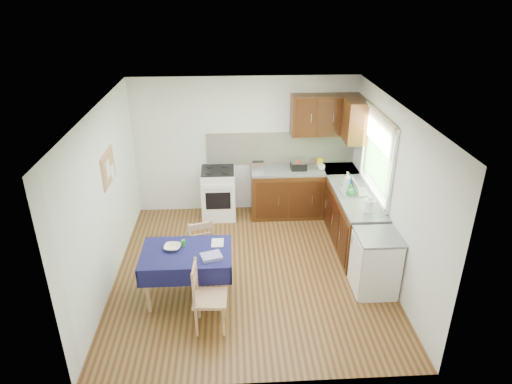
{
  "coord_description": "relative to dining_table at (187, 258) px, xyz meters",
  "views": [
    {
      "loc": [
        -0.25,
        -5.7,
        4.02
      ],
      "look_at": [
        0.09,
        0.16,
        1.24
      ],
      "focal_mm": 32.0,
      "sensor_mm": 36.0,
      "label": 1
    }
  ],
  "objects": [
    {
      "name": "upper_cabinets",
      "position": [
        2.4,
        2.34,
        1.23
      ],
      "size": [
        1.2,
        0.85,
        0.7
      ],
      "color": "#341E09",
      "rests_on": "wall_back"
    },
    {
      "name": "worktop_right",
      "position": [
        2.58,
        1.19,
        0.26
      ],
      "size": [
        0.6,
        1.7,
        0.04
      ],
      "primitive_type": "cube",
      "color": "slate",
      "rests_on": "base_cabinets"
    },
    {
      "name": "chair_far",
      "position": [
        0.13,
        0.58,
        -0.14
      ],
      "size": [
        0.51,
        0.51,
        0.91
      ],
      "rotation": [
        0.0,
        0.0,
        3.45
      ],
      "color": "tan",
      "rests_on": "ground"
    },
    {
      "name": "dish_rack",
      "position": [
        2.58,
        1.31,
        0.31
      ],
      "size": [
        0.44,
        0.33,
        0.21
      ],
      "rotation": [
        0.0,
        0.0,
        -0.08
      ],
      "color": "#95959A",
      "rests_on": "worktop_right"
    },
    {
      "name": "worktop_corner",
      "position": [
        2.58,
        2.34,
        0.26
      ],
      "size": [
        0.6,
        0.6,
        0.04
      ],
      "primitive_type": "cube",
      "color": "slate",
      "rests_on": "base_cabinets"
    },
    {
      "name": "tea_towel",
      "position": [
        0.34,
        -0.17,
        0.13
      ],
      "size": [
        0.31,
        0.27,
        0.05
      ],
      "primitive_type": "cube",
      "rotation": [
        0.0,
        0.0,
        0.3
      ],
      "color": "navy",
      "rests_on": "dining_table"
    },
    {
      "name": "wall_left",
      "position": [
        -1.12,
        0.54,
        0.63
      ],
      "size": [
        0.02,
        4.2,
        2.5
      ],
      "primitive_type": "cube",
      "color": "white",
      "rests_on": "ground"
    },
    {
      "name": "base_cabinets",
      "position": [
        2.23,
        1.8,
        -0.19
      ],
      "size": [
        1.9,
        2.3,
        0.86
      ],
      "color": "#341E09",
      "rests_on": "ground"
    },
    {
      "name": "sandwich_press",
      "position": [
        1.82,
        2.33,
        0.36
      ],
      "size": [
        0.27,
        0.24,
        0.16
      ],
      "rotation": [
        0.0,
        0.0,
        0.16
      ],
      "color": "black",
      "rests_on": "worktop_back"
    },
    {
      "name": "stove",
      "position": [
        0.38,
        2.34,
        -0.16
      ],
      "size": [
        0.6,
        0.61,
        0.92
      ],
      "color": "white",
      "rests_on": "ground"
    },
    {
      "name": "window",
      "position": [
        2.85,
        1.24,
        1.03
      ],
      "size": [
        0.04,
        1.48,
        1.26
      ],
      "color": "#2E5523",
      "rests_on": "wall_right"
    },
    {
      "name": "ceiling",
      "position": [
        0.88,
        0.54,
        1.88
      ],
      "size": [
        4.0,
        4.2,
        0.02
      ],
      "primitive_type": "cube",
      "color": "white",
      "rests_on": "wall_back"
    },
    {
      "name": "spice_jar",
      "position": [
        -0.05,
        0.14,
        0.15
      ],
      "size": [
        0.05,
        0.05,
        0.1
      ],
      "primitive_type": "cylinder",
      "color": "#279028",
      "rests_on": "dining_table"
    },
    {
      "name": "fridge",
      "position": [
        2.58,
        -0.01,
        -0.18
      ],
      "size": [
        0.58,
        0.6,
        0.89
      ],
      "color": "white",
      "rests_on": "ground"
    },
    {
      "name": "cup",
      "position": [
        2.22,
        2.26,
        0.33
      ],
      "size": [
        0.15,
        0.15,
        0.11
      ],
      "primitive_type": "imported",
      "rotation": [
        0.0,
        0.0,
        0.08
      ],
      "color": "white",
      "rests_on": "worktop_back"
    },
    {
      "name": "floor",
      "position": [
        0.88,
        0.54,
        -0.62
      ],
      "size": [
        4.2,
        4.2,
        0.0
      ],
      "primitive_type": "plane",
      "color": "#4E2B15",
      "rests_on": "ground"
    },
    {
      "name": "worktop_back",
      "position": [
        1.93,
        2.34,
        0.26
      ],
      "size": [
        1.9,
        0.6,
        0.04
      ],
      "primitive_type": "cube",
      "color": "slate",
      "rests_on": "base_cabinets"
    },
    {
      "name": "dining_table",
      "position": [
        0.0,
        0.0,
        0.0
      ],
      "size": [
        1.2,
        0.81,
        0.72
      ],
      "rotation": [
        0.0,
        0.0,
        0.33
      ],
      "color": "#110E3B",
      "rests_on": "ground"
    },
    {
      "name": "book",
      "position": [
        0.33,
        0.18,
        0.11
      ],
      "size": [
        0.17,
        0.23,
        0.02
      ],
      "primitive_type": "imported",
      "rotation": [
        0.0,
        0.0,
        -0.03
      ],
      "color": "white",
      "rests_on": "dining_table"
    },
    {
      "name": "soap_bottle_a",
      "position": [
        2.48,
        1.45,
        0.43
      ],
      "size": [
        0.12,
        0.12,
        0.29
      ],
      "primitive_type": "imported",
      "rotation": [
        0.0,
        0.0,
        0.09
      ],
      "color": "white",
      "rests_on": "worktop_right"
    },
    {
      "name": "corkboard",
      "position": [
        -1.09,
        0.85,
        0.98
      ],
      "size": [
        0.04,
        0.62,
        0.47
      ],
      "color": "tan",
      "rests_on": "wall_left"
    },
    {
      "name": "kettle",
      "position": [
        2.62,
        0.66,
        0.39
      ],
      "size": [
        0.15,
        0.15,
        0.25
      ],
      "color": "white",
      "rests_on": "worktop_right"
    },
    {
      "name": "toaster",
      "position": [
        1.1,
        2.32,
        0.36
      ],
      "size": [
        0.23,
        0.14,
        0.18
      ],
      "rotation": [
        0.0,
        0.0,
        0.41
      ],
      "color": "silver",
      "rests_on": "worktop_back"
    },
    {
      "name": "soap_bottle_c",
      "position": [
        2.48,
        1.19,
        0.38
      ],
      "size": [
        0.17,
        0.17,
        0.19
      ],
      "primitive_type": "imported",
      "rotation": [
        0.0,
        0.0,
        3.28
      ],
      "color": "green",
      "rests_on": "worktop_right"
    },
    {
      "name": "wall_back",
      "position": [
        0.88,
        2.64,
        0.63
      ],
      "size": [
        4.0,
        0.02,
        2.5
      ],
      "primitive_type": "cube",
      "color": "silver",
      "rests_on": "ground"
    },
    {
      "name": "splashback",
      "position": [
        1.53,
        2.63,
        0.58
      ],
      "size": [
        2.7,
        0.02,
        0.6
      ],
      "primitive_type": "cube",
      "color": "#F0E8CB",
      "rests_on": "wall_back"
    },
    {
      "name": "yellow_packet",
      "position": [
        2.23,
        2.48,
        0.35
      ],
      "size": [
        0.13,
        0.1,
        0.14
      ],
      "primitive_type": "cube",
      "rotation": [
        0.0,
        0.0,
        0.36
      ],
      "color": "yellow",
      "rests_on": "worktop_back"
    },
    {
      "name": "chair_near",
      "position": [
        0.28,
        -0.63,
        -0.13
      ],
      "size": [
        0.43,
        0.43,
        0.93
      ],
      "rotation": [
        0.0,
        0.0,
        1.53
      ],
      "color": "tan",
      "rests_on": "ground"
    },
    {
      "name": "soap_bottle_b",
      "position": [
        2.56,
        1.53,
        0.38
      ],
      "size": [
        0.1,
        0.1,
        0.2
      ],
      "primitive_type": "imported",
      "rotation": [
        0.0,
        0.0,
        1.67
      ],
      "color": "#227CC7",
      "rests_on": "worktop_right"
    },
    {
      "name": "plate_bowl",
      "position": [
        -0.19,
        0.08,
        0.13
      ],
      "size": [
        0.25,
        0.25,
        0.05
      ],
      "primitive_type": "imported",
      "rotation": [
        0.0,
        0.0,
        -0.12
      ],
      "color": "#F5EBC9",
      "rests_on": "dining_table"
    },
    {
      "name": "wall_right",
      "position": [
        2.88,
        0.54,
        0.63
      ],
      "size": [
        0.02,
        4.2,
        2.5
      ],
      "primitive_type": "cube",
      "color": "silver",
      "rests_on": "ground"
    },
    {
      "name": "sauce_bottle",
      "position": [
        1.81,
        2.25,
        0.39
      ],
      "size": [
        0.05,
        0.05,
        0.21
      ],
      "primitive_type": "cylinder",
      "color": "red",
      "rests_on": "worktop_back"
    },
    {
      "name": "wall_front",
      "position": [
        0.88,
        -1.56,
        0.63
      ],
      "size": [
        4.0,
        0.02,
        2.5
      ],
      "primitive_type": "cube",
      "color": "silver",
      "rests_on": "ground"
    }
  ]
}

